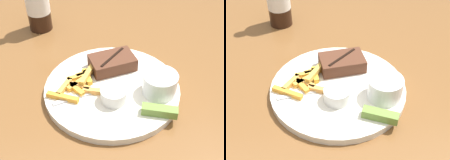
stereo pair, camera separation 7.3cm
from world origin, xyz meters
TOP-DOWN VIEW (x-y plane):
  - dining_table at (0.00, 0.00)m, footprint 1.35×1.22m
  - dinner_plate at (0.00, 0.00)m, footprint 0.32×0.32m
  - steak_portion at (0.02, 0.07)m, footprint 0.12×0.09m
  - fries_pile at (-0.08, 0.02)m, footprint 0.14×0.11m
  - coleslaw_cup at (0.10, -0.04)m, footprint 0.08×0.08m
  - dipping_sauce_cup at (-0.01, -0.05)m, footprint 0.06×0.06m
  - pickle_spear at (0.08, -0.11)m, footprint 0.08×0.05m
  - fork_utensil at (-0.08, -0.02)m, footprint 0.13×0.04m
  - beer_bottle at (-0.16, 0.33)m, footprint 0.07×0.07m

SIDE VIEW (x-z plane):
  - dining_table at x=0.00m, z-range 0.30..1.04m
  - dinner_plate at x=0.00m, z-range 0.74..0.76m
  - fork_utensil at x=-0.08m, z-range 0.76..0.76m
  - fries_pile at x=-0.08m, z-range 0.76..0.78m
  - pickle_spear at x=0.08m, z-range 0.76..0.78m
  - steak_portion at x=0.02m, z-range 0.76..0.79m
  - dipping_sauce_cup at x=-0.01m, z-range 0.76..0.79m
  - coleslaw_cup at x=0.10m, z-range 0.76..0.81m
  - beer_bottle at x=-0.16m, z-range 0.71..0.96m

